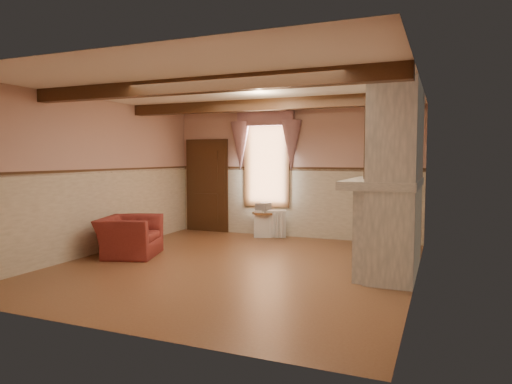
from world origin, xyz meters
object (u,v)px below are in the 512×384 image
at_px(side_table, 264,224).
at_px(armchair, 130,236).
at_px(bowl, 384,177).
at_px(radiator, 270,224).
at_px(oil_lamp, 389,169).
at_px(mantel_clock, 389,171).

bearing_deg(side_table, armchair, -118.81).
distance_m(armchair, side_table, 3.10).
height_order(side_table, bowl, bowl).
height_order(armchair, side_table, armchair).
bearing_deg(radiator, side_table, 158.23).
bearing_deg(radiator, armchair, -142.78).
relative_size(side_table, radiator, 0.79).
bearing_deg(oil_lamp, side_table, 150.43).
distance_m(armchair, radiator, 3.17).
xyz_separation_m(mantel_clock, oil_lamp, (0.00, -0.07, 0.04)).
distance_m(mantel_clock, oil_lamp, 0.08).
xyz_separation_m(radiator, mantel_clock, (2.66, -1.52, 1.22)).
bearing_deg(bowl, armchair, -172.22).
xyz_separation_m(armchair, oil_lamp, (4.30, 1.13, 1.21)).
height_order(armchair, bowl, bowl).
bearing_deg(mantel_clock, oil_lamp, -90.00).
bearing_deg(side_table, mantel_clock, -28.51).
relative_size(armchair, radiator, 1.53).
xyz_separation_m(bowl, mantel_clock, (0.00, 0.61, 0.06)).
relative_size(radiator, oil_lamp, 2.50).
height_order(side_table, oil_lamp, oil_lamp).
relative_size(bowl, mantel_clock, 1.36).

